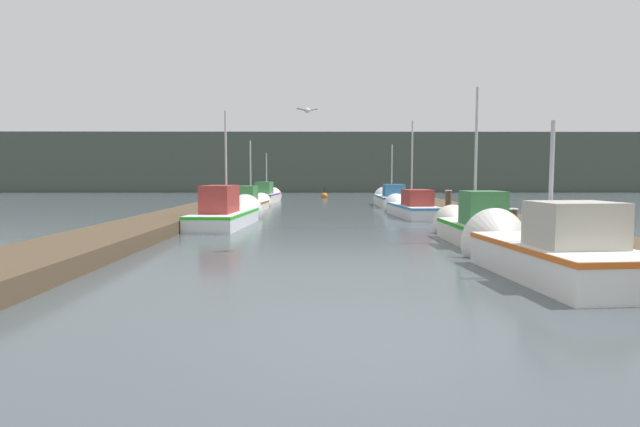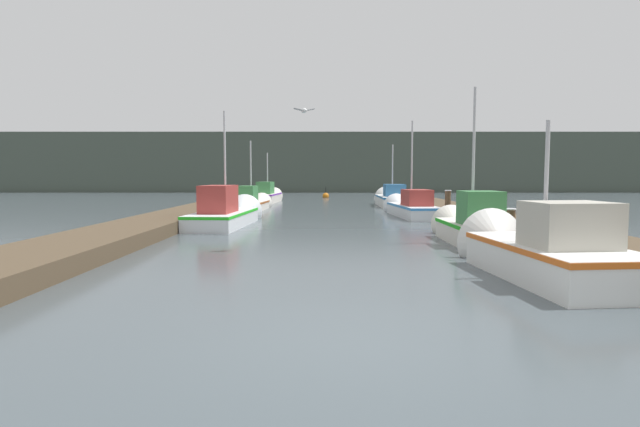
{
  "view_description": "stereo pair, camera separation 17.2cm",
  "coord_description": "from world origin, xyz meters",
  "views": [
    {
      "loc": [
        -0.58,
        -5.69,
        1.98
      ],
      "look_at": [
        -0.46,
        12.97,
        0.54
      ],
      "focal_mm": 28.0,
      "sensor_mm": 36.0,
      "label": 1
    },
    {
      "loc": [
        -0.41,
        -5.69,
        1.98
      ],
      "look_at": [
        -0.46,
        12.97,
        0.54
      ],
      "focal_mm": 28.0,
      "sensor_mm": 36.0,
      "label": 2
    }
  ],
  "objects": [
    {
      "name": "fishing_boat_5",
      "position": [
        4.23,
        26.67,
        0.44
      ],
      "size": [
        1.88,
        6.36,
        4.41
      ],
      "rotation": [
        0.0,
        0.0,
        -0.02
      ],
      "color": "silver",
      "rests_on": "ground_plane"
    },
    {
      "name": "distant_shore_ridge",
      "position": [
        0.0,
        58.74,
        3.42
      ],
      "size": [
        120.0,
        16.0,
        6.84
      ],
      "color": "#424C42",
      "rests_on": "ground_plane"
    },
    {
      "name": "fishing_boat_0",
      "position": [
        3.93,
        4.07,
        0.48
      ],
      "size": [
        2.13,
        4.87,
        3.51
      ],
      "rotation": [
        0.0,
        0.0,
        0.09
      ],
      "color": "silver",
      "rests_on": "ground_plane"
    },
    {
      "name": "mooring_piling_2",
      "position": [
        5.26,
        9.13,
        0.5
      ],
      "size": [
        0.36,
        0.36,
        0.99
      ],
      "color": "#473523",
      "rests_on": "ground_plane"
    },
    {
      "name": "fishing_boat_2",
      "position": [
        -4.09,
        14.29,
        0.46
      ],
      "size": [
        2.11,
        6.45,
        4.98
      ],
      "rotation": [
        0.0,
        0.0,
        -0.07
      ],
      "color": "silver",
      "rests_on": "ground_plane"
    },
    {
      "name": "fishing_boat_3",
      "position": [
        3.95,
        18.48,
        0.42
      ],
      "size": [
        1.84,
        6.28,
        4.95
      ],
      "rotation": [
        0.0,
        0.0,
        0.07
      ],
      "color": "silver",
      "rests_on": "ground_plane"
    },
    {
      "name": "fishing_boat_1",
      "position": [
        4.05,
        9.06,
        0.47
      ],
      "size": [
        1.45,
        4.56,
        4.87
      ],
      "rotation": [
        0.0,
        0.0,
        -0.0
      ],
      "color": "silver",
      "rests_on": "ground_plane"
    },
    {
      "name": "channel_buoy",
      "position": [
        0.09,
        37.72,
        0.16
      ],
      "size": [
        0.57,
        0.57,
        1.07
      ],
      "color": "#BF6513",
      "rests_on": "ground_plane"
    },
    {
      "name": "seagull_lead",
      "position": [
        -0.83,
        7.46,
        3.66
      ],
      "size": [
        0.56,
        0.31,
        0.12
      ],
      "rotation": [
        0.0,
        0.0,
        0.26
      ],
      "color": "white"
    },
    {
      "name": "dock_left",
      "position": [
        -6.35,
        16.0,
        0.21
      ],
      "size": [
        2.31,
        40.0,
        0.43
      ],
      "color": "#4C3D2B",
      "rests_on": "ground_plane"
    },
    {
      "name": "fishing_boat_6",
      "position": [
        -4.21,
        30.56,
        0.5
      ],
      "size": [
        1.83,
        5.43,
        3.93
      ],
      "rotation": [
        0.0,
        0.0,
        -0.07
      ],
      "color": "silver",
      "rests_on": "ground_plane"
    },
    {
      "name": "fishing_boat_4",
      "position": [
        -4.24,
        22.56,
        0.39
      ],
      "size": [
        1.75,
        6.07,
        4.27
      ],
      "rotation": [
        0.0,
        0.0,
        -0.07
      ],
      "color": "silver",
      "rests_on": "ground_plane"
    },
    {
      "name": "dock_right",
      "position": [
        6.35,
        16.0,
        0.21
      ],
      "size": [
        2.31,
        40.0,
        0.43
      ],
      "color": "#4C3D2B",
      "rests_on": "ground_plane"
    },
    {
      "name": "mooring_piling_0",
      "position": [
        5.19,
        16.11,
        0.67
      ],
      "size": [
        0.29,
        0.29,
        1.32
      ],
      "color": "#473523",
      "rests_on": "ground_plane"
    },
    {
      "name": "ground_plane",
      "position": [
        0.0,
        0.0,
        0.0
      ],
      "size": [
        200.0,
        200.0,
        0.0
      ],
      "color": "#424C51"
    }
  ]
}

